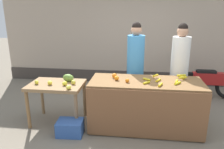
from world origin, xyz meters
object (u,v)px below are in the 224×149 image
produce_crate (70,128)px  parked_motorcycle (209,83)px  vendor_woman_blue_shirt (135,69)px  vendor_woman_white_shirt (179,71)px  produce_sack (102,96)px

produce_crate → parked_motorcycle: bearing=34.9°
vendor_woman_blue_shirt → parked_motorcycle: vendor_woman_blue_shirt is taller
vendor_woman_white_shirt → produce_crate: size_ratio=4.20×
vendor_woman_blue_shirt → vendor_woman_white_shirt: 0.86m
produce_crate → vendor_woman_white_shirt: bearing=27.8°
vendor_woman_white_shirt → produce_sack: (-1.54, 0.07, -0.64)m
parked_motorcycle → produce_crate: (-2.84, -1.98, -0.27)m
produce_sack → parked_motorcycle: bearing=20.1°
vendor_woman_white_shirt → produce_sack: size_ratio=3.18×
parked_motorcycle → produce_crate: parked_motorcycle is taller
parked_motorcycle → produce_sack: (-2.45, -0.90, -0.11)m
parked_motorcycle → produce_crate: bearing=-145.1°
parked_motorcycle → produce_sack: bearing=-159.9°
produce_crate → produce_sack: size_ratio=0.76×
produce_crate → produce_sack: 1.16m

